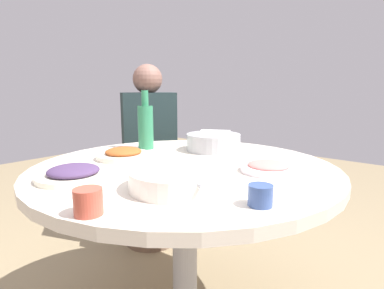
# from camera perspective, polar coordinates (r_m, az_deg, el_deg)

# --- Properties ---
(round_dining_table) EXTENTS (1.19, 1.19, 0.75)m
(round_dining_table) POSITION_cam_1_polar(r_m,az_deg,el_deg) (1.26, -1.37, -7.52)
(round_dining_table) COLOR #99999E
(round_dining_table) RESTS_ON ground
(rice_bowl) EXTENTS (0.26, 0.26, 0.09)m
(rice_bowl) POSITION_cam_1_polar(r_m,az_deg,el_deg) (1.52, 3.96, 0.53)
(rice_bowl) COLOR #B2B5BA
(rice_bowl) RESTS_ON round_dining_table
(soup_bowl) EXTENTS (0.30, 0.29, 0.06)m
(soup_bowl) POSITION_cam_1_polar(r_m,az_deg,el_deg) (0.94, -2.77, -6.42)
(soup_bowl) COLOR white
(soup_bowl) RESTS_ON round_dining_table
(dish_eggplant) EXTENTS (0.24, 0.24, 0.05)m
(dish_eggplant) POSITION_cam_1_polar(r_m,az_deg,el_deg) (1.11, -21.02, -5.01)
(dish_eggplant) COLOR #ECE8CC
(dish_eggplant) RESTS_ON round_dining_table
(dish_stirfry) EXTENTS (0.24, 0.24, 0.05)m
(dish_stirfry) POSITION_cam_1_polar(r_m,az_deg,el_deg) (1.38, -12.52, -1.72)
(dish_stirfry) COLOR silver
(dish_stirfry) RESTS_ON round_dining_table
(dish_shrimp) EXTENTS (0.20, 0.20, 0.04)m
(dish_shrimp) POSITION_cam_1_polar(r_m,az_deg,el_deg) (1.16, 13.93, -4.12)
(dish_shrimp) COLOR white
(dish_shrimp) RESTS_ON round_dining_table
(green_bottle) EXTENTS (0.08, 0.08, 0.29)m
(green_bottle) POSITION_cam_1_polar(r_m,az_deg,el_deg) (1.56, -8.57, 3.49)
(green_bottle) COLOR #308256
(green_bottle) RESTS_ON round_dining_table
(tea_cup_near) EXTENTS (0.07, 0.07, 0.06)m
(tea_cup_near) POSITION_cam_1_polar(r_m,az_deg,el_deg) (0.79, -18.63, -9.99)
(tea_cup_near) COLOR #C14E3C
(tea_cup_near) RESTS_ON round_dining_table
(tea_cup_far) EXTENTS (0.06, 0.06, 0.06)m
(tea_cup_far) POSITION_cam_1_polar(r_m,az_deg,el_deg) (0.82, 12.52, -9.16)
(tea_cup_far) COLOR #375190
(tea_cup_far) RESTS_ON round_dining_table
(stool_for_diner_left) EXTENTS (0.36, 0.36, 0.45)m
(stool_for_diner_left) POSITION_cam_1_polar(r_m,az_deg,el_deg) (2.21, -7.62, -11.87)
(stool_for_diner_left) COLOR brown
(stool_for_diner_left) RESTS_ON ground
(diner_left) EXTENTS (0.46, 0.45, 0.76)m
(diner_left) POSITION_cam_1_polar(r_m,az_deg,el_deg) (2.07, -7.97, 2.21)
(diner_left) COLOR #2D333D
(diner_left) RESTS_ON stool_for_diner_left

